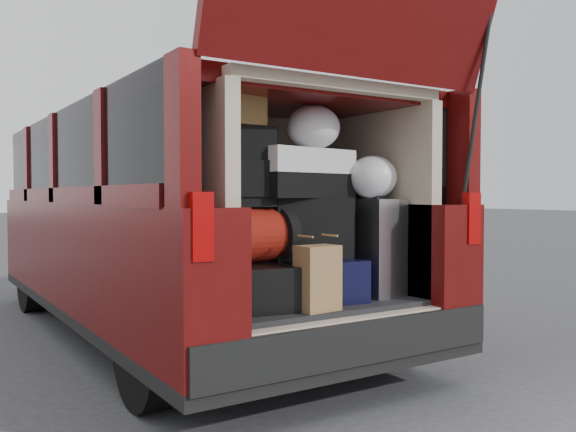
% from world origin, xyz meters
% --- Properties ---
extents(ground, '(80.00, 80.00, 0.00)m').
position_xyz_m(ground, '(0.00, 0.00, 0.00)').
color(ground, '#363638').
rests_on(ground, ground).
extents(minivan, '(1.90, 5.35, 2.77)m').
position_xyz_m(minivan, '(0.00, 1.86, 0.91)').
color(minivan, black).
rests_on(minivan, ground).
extents(load_floor, '(1.24, 1.05, 0.55)m').
position_xyz_m(load_floor, '(0.00, 0.28, 0.28)').
color(load_floor, black).
rests_on(load_floor, ground).
extents(black_hardshell, '(0.52, 0.65, 0.24)m').
position_xyz_m(black_hardshell, '(-0.39, 0.15, 0.67)').
color(black_hardshell, black).
rests_on(black_hardshell, load_floor).
extents(navy_hardshell, '(0.51, 0.59, 0.24)m').
position_xyz_m(navy_hardshell, '(0.07, 0.15, 0.67)').
color(navy_hardshell, black).
rests_on(navy_hardshell, load_floor).
extents(silver_roller, '(0.27, 0.40, 0.58)m').
position_xyz_m(silver_roller, '(0.46, 0.10, 0.84)').
color(silver_roller, silver).
rests_on(silver_roller, load_floor).
extents(kraft_bag, '(0.23, 0.16, 0.34)m').
position_xyz_m(kraft_bag, '(-0.12, -0.16, 0.72)').
color(kraft_bag, olive).
rests_on(kraft_bag, load_floor).
extents(red_duffel, '(0.52, 0.38, 0.31)m').
position_xyz_m(red_duffel, '(-0.36, 0.16, 0.94)').
color(red_duffel, maroon).
rests_on(red_duffel, black_hardshell).
extents(black_soft_case, '(0.53, 0.37, 0.35)m').
position_xyz_m(black_soft_case, '(0.06, 0.20, 0.96)').
color(black_soft_case, black).
rests_on(black_soft_case, navy_hardshell).
extents(backpack, '(0.32, 0.21, 0.44)m').
position_xyz_m(backpack, '(-0.37, 0.17, 1.31)').
color(backpack, black).
rests_on(backpack, red_duffel).
extents(twotone_duffel, '(0.68, 0.43, 0.28)m').
position_xyz_m(twotone_duffel, '(0.02, 0.21, 1.28)').
color(twotone_duffel, silver).
rests_on(twotone_duffel, black_soft_case).
extents(grocery_sack_lower, '(0.26, 0.23, 0.21)m').
position_xyz_m(grocery_sack_lower, '(-0.40, 0.16, 1.63)').
color(grocery_sack_lower, brown).
rests_on(grocery_sack_lower, backpack).
extents(plastic_bag_center, '(0.37, 0.35, 0.26)m').
position_xyz_m(plastic_bag_center, '(0.09, 0.18, 1.55)').
color(plastic_bag_center, white).
rests_on(plastic_bag_center, twotone_duffel).
extents(plastic_bag_right, '(0.34, 0.33, 0.26)m').
position_xyz_m(plastic_bag_right, '(0.46, 0.08, 1.26)').
color(plastic_bag_right, white).
rests_on(plastic_bag_right, silver_roller).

